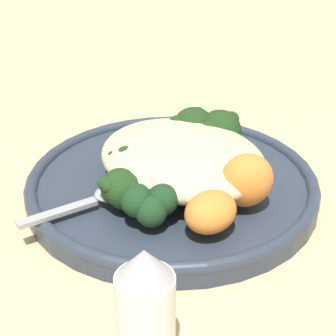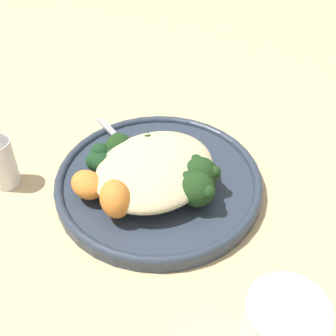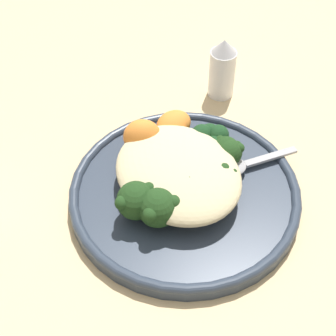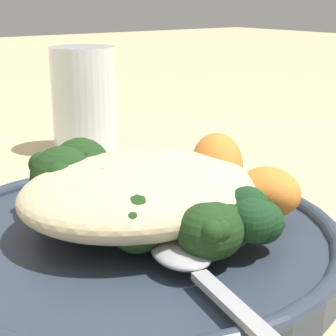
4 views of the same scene
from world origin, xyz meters
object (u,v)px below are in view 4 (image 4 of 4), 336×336
at_px(broccoli_stalk_0, 92,173).
at_px(sweet_potato_chunk_0, 217,165).
at_px(kale_tuft, 244,219).
at_px(broccoli_stalk_1, 73,180).
at_px(broccoli_stalk_7, 203,223).
at_px(broccoli_stalk_6, 199,226).
at_px(spoon, 189,261).
at_px(broccoli_stalk_4, 108,211).
at_px(broccoli_stalk_5, 144,219).
at_px(plate, 137,238).
at_px(quinoa_mound, 141,190).
at_px(water_glass, 84,100).
at_px(sweet_potato_chunk_1, 269,191).
at_px(broccoli_stalk_2, 108,192).
at_px(broccoli_stalk_3, 115,198).

xyz_separation_m(broccoli_stalk_0, sweet_potato_chunk_0, (-0.08, 0.05, 0.00)).
distance_m(sweet_potato_chunk_0, kale_tuft, 0.08).
distance_m(broccoli_stalk_1, broccoli_stalk_7, 0.10).
xyz_separation_m(broccoli_stalk_6, spoon, (0.02, 0.02, -0.01)).
distance_m(broccoli_stalk_6, sweet_potato_chunk_0, 0.09).
bearing_deg(broccoli_stalk_4, broccoli_stalk_5, 98.45).
height_order(broccoli_stalk_1, spoon, broccoli_stalk_1).
xyz_separation_m(plate, broccoli_stalk_6, (-0.01, 0.05, 0.02)).
bearing_deg(broccoli_stalk_5, broccoli_stalk_4, -109.42).
height_order(quinoa_mound, broccoli_stalk_4, quinoa_mound).
distance_m(quinoa_mound, spoon, 0.08).
xyz_separation_m(spoon, water_glass, (-0.11, -0.32, 0.03)).
height_order(broccoli_stalk_0, sweet_potato_chunk_1, broccoli_stalk_0).
xyz_separation_m(broccoli_stalk_1, sweet_potato_chunk_1, (-0.10, 0.09, -0.00)).
bearing_deg(sweet_potato_chunk_0, quinoa_mound, 4.03).
height_order(broccoli_stalk_2, broccoli_stalk_4, broccoli_stalk_2).
relative_size(quinoa_mound, broccoli_stalk_4, 1.28).
bearing_deg(broccoli_stalk_4, broccoli_stalk_1, -102.48).
relative_size(plate, broccoli_stalk_1, 2.58).
xyz_separation_m(broccoli_stalk_5, water_glass, (-0.11, -0.28, 0.02)).
height_order(quinoa_mound, broccoli_stalk_2, quinoa_mound).
bearing_deg(broccoli_stalk_1, quinoa_mound, 158.11).
xyz_separation_m(broccoli_stalk_2, sweet_potato_chunk_0, (-0.08, 0.02, 0.01)).
bearing_deg(quinoa_mound, sweet_potato_chunk_0, -175.97).
distance_m(broccoli_stalk_2, water_glass, 0.25).
bearing_deg(broccoli_stalk_6, quinoa_mound, -155.92).
bearing_deg(water_glass, kale_tuft, 78.34).
distance_m(plate, broccoli_stalk_4, 0.03).
height_order(broccoli_stalk_3, broccoli_stalk_4, broccoli_stalk_3).
bearing_deg(broccoli_stalk_5, water_glass, -149.65).
distance_m(broccoli_stalk_3, spoon, 0.08).
distance_m(quinoa_mound, sweet_potato_chunk_1, 0.09).
bearing_deg(broccoli_stalk_6, sweet_potato_chunk_0, 154.78).
bearing_deg(broccoli_stalk_4, water_glass, -125.45).
xyz_separation_m(broccoli_stalk_5, spoon, (-0.00, 0.04, -0.01)).
relative_size(broccoli_stalk_0, broccoli_stalk_5, 1.09).
relative_size(broccoli_stalk_4, broccoli_stalk_6, 1.09).
distance_m(broccoli_stalk_1, broccoli_stalk_3, 0.04).
height_order(broccoli_stalk_1, broccoli_stalk_6, broccoli_stalk_1).
height_order(broccoli_stalk_2, spoon, broccoli_stalk_2).
bearing_deg(sweet_potato_chunk_1, broccoli_stalk_4, -20.25).
relative_size(plate, broccoli_stalk_5, 2.92).
xyz_separation_m(plate, broccoli_stalk_2, (0.01, -0.02, 0.03)).
bearing_deg(broccoli_stalk_6, broccoli_stalk_7, 142.76).
xyz_separation_m(quinoa_mound, broccoli_stalk_3, (0.02, -0.00, -0.00)).
distance_m(broccoli_stalk_4, broccoli_stalk_5, 0.03).
bearing_deg(sweet_potato_chunk_1, quinoa_mound, -30.63).
height_order(broccoli_stalk_4, broccoli_stalk_7, broccoli_stalk_4).
bearing_deg(plate, broccoli_stalk_7, 104.78).
height_order(broccoli_stalk_6, spoon, broccoli_stalk_6).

